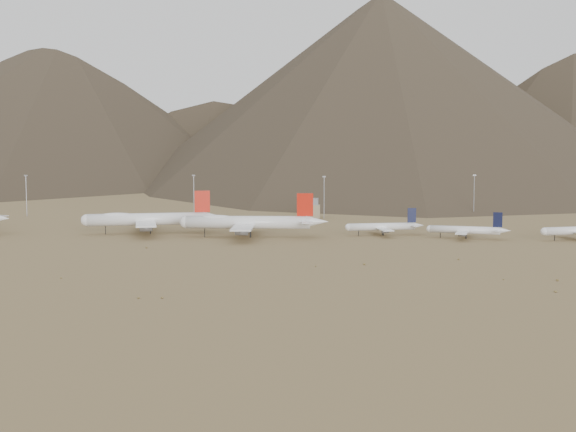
# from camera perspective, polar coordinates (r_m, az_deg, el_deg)

# --- Properties ---
(ground) EXTENTS (3000.00, 3000.00, 0.00)m
(ground) POSITION_cam_1_polar(r_m,az_deg,el_deg) (369.56, -3.38, -1.94)
(ground) COLOR #947D4C
(ground) RESTS_ON ground
(mountain_ridge) EXTENTS (4400.00, 1000.00, 300.00)m
(mountain_ridge) POSITION_cam_1_polar(r_m,az_deg,el_deg) (1268.66, 1.50, 10.14)
(mountain_ridge) COLOR #473B2B
(mountain_ridge) RESTS_ON ground
(widebody_centre) EXTENTS (70.67, 55.72, 21.42)m
(widebody_centre) POSITION_cam_1_polar(r_m,az_deg,el_deg) (411.77, -9.90, -0.21)
(widebody_centre) COLOR white
(widebody_centre) RESTS_ON ground
(widebody_east) EXTENTS (72.65, 55.69, 21.57)m
(widebody_east) POSITION_cam_1_polar(r_m,az_deg,el_deg) (390.36, -2.83, -0.44)
(widebody_east) COLOR white
(widebody_east) RESTS_ON ground
(narrowbody_a) EXTENTS (40.04, 29.47, 13.44)m
(narrowbody_a) POSITION_cam_1_polar(r_m,az_deg,el_deg) (401.24, 6.82, -0.75)
(narrowbody_a) COLOR white
(narrowbody_a) RESTS_ON ground
(narrowbody_b) EXTENTS (39.13, 28.82, 13.14)m
(narrowbody_b) POSITION_cam_1_polar(r_m,az_deg,el_deg) (394.16, 12.61, -0.97)
(narrowbody_b) COLOR white
(narrowbody_b) RESTS_ON ground
(control_tower) EXTENTS (8.00, 8.00, 12.00)m
(control_tower) POSITION_cam_1_polar(r_m,az_deg,el_deg) (485.87, 1.82, 0.49)
(control_tower) COLOR gray
(control_tower) RESTS_ON ground
(mast_far_west) EXTENTS (2.00, 0.60, 25.70)m
(mast_far_west) POSITION_cam_1_polar(r_m,az_deg,el_deg) (520.47, -18.11, 1.53)
(mast_far_west) COLOR gray
(mast_far_west) RESTS_ON ground
(mast_west) EXTENTS (2.00, 0.60, 25.70)m
(mast_west) POSITION_cam_1_polar(r_m,az_deg,el_deg) (499.78, -6.72, 1.62)
(mast_west) COLOR gray
(mast_west) RESTS_ON ground
(mast_centre) EXTENTS (2.00, 0.60, 25.70)m
(mast_centre) POSITION_cam_1_polar(r_m,az_deg,el_deg) (480.55, 2.58, 1.49)
(mast_centre) COLOR gray
(mast_centre) RESTS_ON ground
(mast_east) EXTENTS (2.00, 0.60, 25.70)m
(mast_east) POSITION_cam_1_polar(r_m,az_deg,el_deg) (512.40, 13.09, 1.61)
(mast_east) COLOR gray
(mast_east) RESTS_ON ground
(desert_scrub) EXTENTS (424.25, 180.27, 0.79)m
(desert_scrub) POSITION_cam_1_polar(r_m,az_deg,el_deg) (278.74, -4.96, -4.34)
(desert_scrub) COLOR olive
(desert_scrub) RESTS_ON ground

